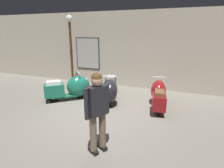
{
  "coord_description": "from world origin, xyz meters",
  "views": [
    {
      "loc": [
        2.47,
        -4.86,
        2.56
      ],
      "look_at": [
        0.08,
        1.26,
        0.68
      ],
      "focal_mm": 29.43,
      "sensor_mm": 36.0,
      "label": 1
    }
  ],
  "objects_px": {
    "scooter_2": "(158,94)",
    "lamppost": "(71,48)",
    "visitor_0": "(97,108)",
    "scooter_1": "(110,90)",
    "scooter_0": "(71,88)"
  },
  "relations": [
    {
      "from": "scooter_0",
      "to": "scooter_1",
      "type": "distance_m",
      "value": 1.52
    },
    {
      "from": "visitor_0",
      "to": "scooter_2",
      "type": "bearing_deg",
      "value": -76.45
    },
    {
      "from": "scooter_2",
      "to": "lamppost",
      "type": "xyz_separation_m",
      "value": [
        -4.14,
        1.03,
        1.38
      ]
    },
    {
      "from": "scooter_0",
      "to": "scooter_2",
      "type": "distance_m",
      "value": 3.26
    },
    {
      "from": "scooter_0",
      "to": "scooter_2",
      "type": "height_order",
      "value": "scooter_0"
    },
    {
      "from": "scooter_0",
      "to": "visitor_0",
      "type": "distance_m",
      "value": 3.5
    },
    {
      "from": "scooter_2",
      "to": "visitor_0",
      "type": "distance_m",
      "value": 3.21
    },
    {
      "from": "lamppost",
      "to": "scooter_0",
      "type": "bearing_deg",
      "value": -58.88
    },
    {
      "from": "scooter_1",
      "to": "scooter_0",
      "type": "bearing_deg",
      "value": -99.05
    },
    {
      "from": "scooter_1",
      "to": "scooter_2",
      "type": "height_order",
      "value": "scooter_1"
    },
    {
      "from": "scooter_0",
      "to": "lamppost",
      "type": "xyz_separation_m",
      "value": [
        -0.92,
        1.52,
        1.37
      ]
    },
    {
      "from": "scooter_1",
      "to": "visitor_0",
      "type": "xyz_separation_m",
      "value": [
        0.85,
        -2.81,
        0.53
      ]
    },
    {
      "from": "scooter_2",
      "to": "lamppost",
      "type": "distance_m",
      "value": 4.49
    },
    {
      "from": "scooter_1",
      "to": "scooter_2",
      "type": "distance_m",
      "value": 1.74
    },
    {
      "from": "scooter_1",
      "to": "lamppost",
      "type": "xyz_separation_m",
      "value": [
        -2.41,
        1.26,
        1.35
      ]
    }
  ]
}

